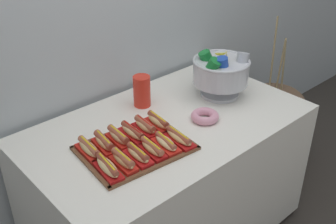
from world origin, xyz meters
TOP-DOWN VIEW (x-y plane):
  - back_wall at (0.00, 0.51)m, footprint 6.00×0.10m
  - buffet_table at (0.00, 0.00)m, footprint 1.45×0.84m
  - floor_vase at (1.06, 0.06)m, footprint 0.50×0.50m
  - serving_tray at (-0.27, -0.07)m, footprint 0.51×0.40m
  - hot_dog_0 at (-0.46, -0.14)m, footprint 0.09×0.18m
  - hot_dog_1 at (-0.39, -0.15)m, footprint 0.07×0.16m
  - hot_dog_2 at (-0.31, -0.15)m, footprint 0.08×0.16m
  - hot_dog_3 at (-0.24, -0.16)m, footprint 0.08×0.16m
  - hot_dog_4 at (-0.16, -0.17)m, footprint 0.09×0.17m
  - hot_dog_5 at (-0.09, -0.17)m, footprint 0.08×0.19m
  - hot_dog_6 at (-0.45, 0.03)m, footprint 0.08×0.17m
  - hot_dog_7 at (-0.37, 0.02)m, footprint 0.08×0.16m
  - hot_dog_8 at (-0.30, 0.01)m, footprint 0.07×0.16m
  - hot_dog_9 at (-0.22, 0.00)m, footprint 0.07×0.18m
  - hot_dog_10 at (-0.15, -0.00)m, footprint 0.08×0.16m
  - hot_dog_11 at (-0.07, -0.01)m, footprint 0.08×0.18m
  - punch_bowl at (0.41, 0.02)m, footprint 0.32×0.32m
  - cup_stack at (0.01, 0.22)m, footprint 0.09×0.09m
  - donut at (0.15, -0.11)m, footprint 0.14×0.14m

SIDE VIEW (x-z plane):
  - floor_vase at x=1.06m, z-range -0.27..0.80m
  - buffet_table at x=0.00m, z-range 0.02..0.80m
  - serving_tray at x=-0.27m, z-range 0.78..0.79m
  - donut at x=0.15m, z-range 0.78..0.83m
  - hot_dog_5 at x=-0.09m, z-range 0.79..0.84m
  - hot_dog_4 at x=-0.16m, z-range 0.79..0.84m
  - hot_dog_0 at x=-0.46m, z-range 0.79..0.85m
  - hot_dog_3 at x=-0.24m, z-range 0.79..0.85m
  - hot_dog_6 at x=-0.45m, z-range 0.79..0.85m
  - hot_dog_2 at x=-0.31m, z-range 0.79..0.85m
  - hot_dog_9 at x=-0.22m, z-range 0.79..0.85m
  - hot_dog_11 at x=-0.07m, z-range 0.79..0.85m
  - hot_dog_7 at x=-0.37m, z-range 0.79..0.85m
  - hot_dog_1 at x=-0.39m, z-range 0.79..0.85m
  - hot_dog_10 at x=-0.15m, z-range 0.79..0.85m
  - hot_dog_8 at x=-0.30m, z-range 0.79..0.85m
  - cup_stack at x=0.01m, z-range 0.78..0.95m
  - punch_bowl at x=0.41m, z-range 0.80..1.07m
  - back_wall at x=0.00m, z-range 0.00..2.60m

